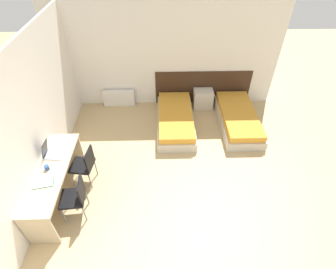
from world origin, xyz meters
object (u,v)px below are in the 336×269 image
Objects in this scene: chair_near_laptop at (84,164)px; chair_near_notebook at (75,196)px; nightstand at (203,99)px; laptop at (51,153)px; bed_near_window at (175,119)px; bed_near_door at (238,119)px.

chair_near_laptop and chair_near_notebook have the same top height.
nightstand is 1.49× the size of laptop.
chair_near_notebook is at bearing -126.86° from bed_near_window.
laptop is at bearing -170.40° from chair_near_laptop.
laptop is (-3.95, -1.74, 0.64)m from bed_near_door.
nightstand is (-0.79, 0.80, 0.07)m from bed_near_door.
bed_near_window and bed_near_door have the same top height.
nightstand is at bearing 46.06° from chair_near_notebook.
chair_near_laptop is at bearing -136.17° from nightstand.
bed_near_window is 2.31× the size of chair_near_laptop.
nightstand reaches higher than bed_near_door.
chair_near_notebook is at bearing -144.29° from bed_near_door.
bed_near_door is at bearing 0.00° from bed_near_window.
chair_near_notebook is at bearing -49.53° from laptop.
bed_near_window is 3.08m from chair_near_notebook.
chair_near_notebook reaches higher than bed_near_window.
chair_near_laptop is at bearing -153.28° from bed_near_door.
nightstand reaches higher than bed_near_window.
laptop reaches higher than chair_near_laptop.
bed_near_window is 2.54m from chair_near_laptop.
chair_near_laptop reaches higher than nightstand.
laptop is at bearing -156.28° from bed_near_door.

